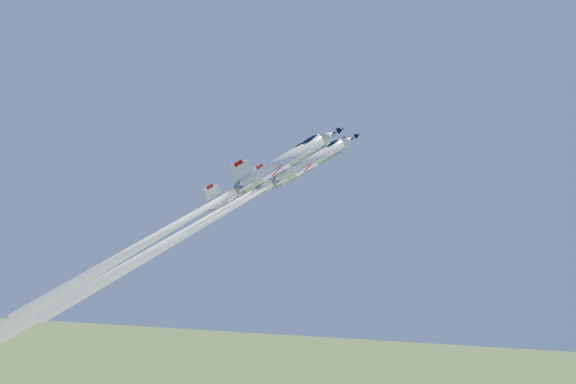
% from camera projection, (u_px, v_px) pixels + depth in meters
% --- Properties ---
extents(jet_lead, '(42.37, 16.79, 38.70)m').
position_uv_depth(jet_lead, '(206.00, 223.00, 100.88)').
color(jet_lead, white).
extents(jet_left, '(51.63, 20.30, 48.12)m').
position_uv_depth(jet_left, '(173.00, 239.00, 107.94)').
color(jet_left, white).
extents(jet_right, '(41.46, 16.71, 36.89)m').
position_uv_depth(jet_right, '(185.00, 220.00, 93.35)').
color(jet_right, white).
extents(jet_slot, '(46.09, 18.09, 43.31)m').
position_uv_depth(jet_slot, '(126.00, 255.00, 101.93)').
color(jet_slot, white).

